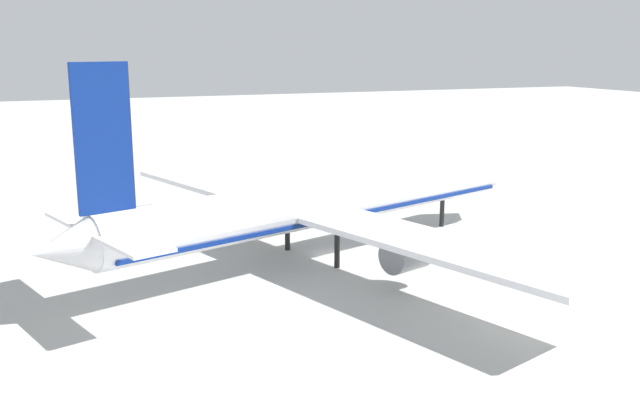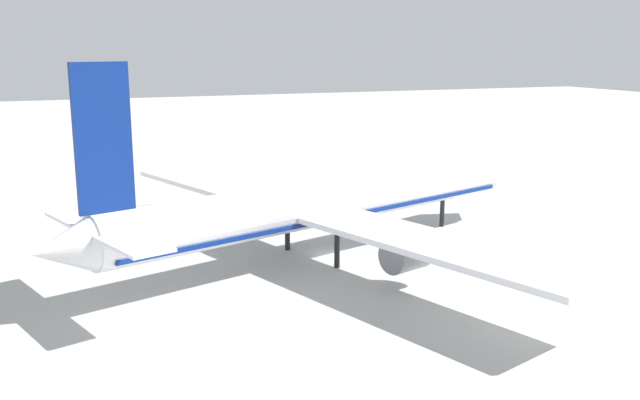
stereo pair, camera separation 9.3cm
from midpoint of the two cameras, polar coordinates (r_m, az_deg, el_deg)
The scene contains 3 objects.
ground_plane at distance 94.34m, azimuth 0.78°, elevation -4.34°, with size 600.00×600.00×0.00m, color #B2B2AD.
airliner at distance 91.57m, azimuth 0.15°, elevation -0.28°, with size 73.76×77.37×25.55m.
traffic_cone_0 at distance 124.53m, azimuth -18.70°, elevation -0.75°, with size 0.36×0.36×0.55m, color orange.
Camera 1 is at (-35.25, -83.20, 27.13)m, focal length 39.71 mm.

